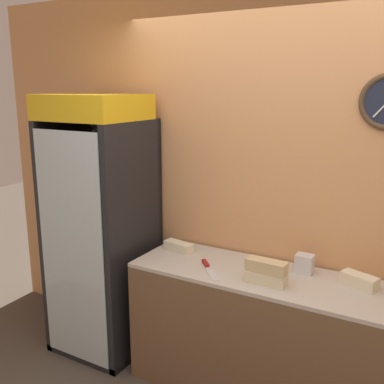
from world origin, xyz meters
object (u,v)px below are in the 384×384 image
sandwich_stack_middle (266,266)px  sandwich_stack_bottom (266,278)px  chefs_knife (208,267)px  sandwich_flat_left (179,247)px  napkin_dispenser (304,264)px  beverage_cooler (105,215)px  sandwich_flat_right (359,281)px

sandwich_stack_middle → sandwich_stack_bottom: bearing=180.0°
sandwich_stack_middle → chefs_knife: size_ratio=1.01×
sandwich_flat_left → napkin_dispenser: bearing=4.5°
beverage_cooler → chefs_knife: beverage_cooler is taller
sandwich_stack_middle → chefs_knife: 0.43m
beverage_cooler → sandwich_stack_bottom: size_ratio=7.94×
sandwich_stack_bottom → napkin_dispenser: bearing=61.2°
sandwich_flat_left → chefs_knife: sandwich_flat_left is taller
sandwich_stack_bottom → sandwich_stack_middle: size_ratio=0.99×
beverage_cooler → napkin_dispenser: (1.51, 0.15, -0.15)m
beverage_cooler → sandwich_flat_right: beverage_cooler is taller
sandwich_stack_middle → sandwich_flat_left: bearing=164.4°
sandwich_stack_bottom → sandwich_flat_left: size_ratio=1.08×
sandwich_flat_right → sandwich_stack_bottom: bearing=-154.8°
napkin_dispenser → sandwich_flat_left: bearing=-175.5°
chefs_knife → napkin_dispenser: bearing=23.1°
beverage_cooler → chefs_knife: bearing=-5.5°
sandwich_stack_bottom → chefs_knife: bearing=175.1°
beverage_cooler → chefs_knife: 0.96m
beverage_cooler → sandwich_flat_left: 0.64m
sandwich_flat_left → napkin_dispenser: napkin_dispenser is taller
sandwich_stack_middle → sandwich_flat_left: size_ratio=1.08×
napkin_dispenser → sandwich_stack_bottom: bearing=-118.8°
sandwich_stack_bottom → sandwich_stack_middle: (0.00, 0.00, 0.07)m
sandwich_stack_bottom → chefs_knife: (-0.42, 0.04, -0.03)m
beverage_cooler → sandwich_stack_bottom: beverage_cooler is taller
beverage_cooler → napkin_dispenser: beverage_cooler is taller
sandwich_flat_left → chefs_knife: (0.33, -0.17, -0.03)m
beverage_cooler → sandwich_flat_left: size_ratio=8.55×
sandwich_stack_bottom → chefs_knife: sandwich_stack_bottom is taller
sandwich_stack_bottom → chefs_knife: size_ratio=1.00×
sandwich_stack_bottom → sandwich_flat_right: size_ratio=1.07×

